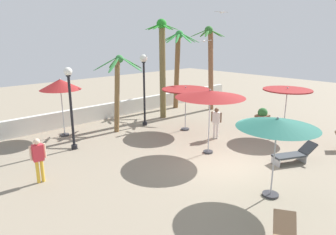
# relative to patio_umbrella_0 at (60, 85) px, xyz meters

# --- Properties ---
(ground_plane) EXTENTS (56.00, 56.00, 0.00)m
(ground_plane) POSITION_rel_patio_umbrella_0_xyz_m (3.04, -8.34, -2.74)
(ground_plane) COLOR gray
(boundary_wall) EXTENTS (25.20, 0.30, 0.96)m
(boundary_wall) POSITION_rel_patio_umbrella_0_xyz_m (3.04, 1.54, -2.27)
(boundary_wall) COLOR silver
(boundary_wall) RESTS_ON ground_plane
(patio_umbrella_0) EXTENTS (2.10, 2.10, 3.07)m
(patio_umbrella_0) POSITION_rel_patio_umbrella_0_xyz_m (0.00, 0.00, 0.00)
(patio_umbrella_0) COLOR #333338
(patio_umbrella_0) RESTS_ON ground_plane
(patio_umbrella_1) EXTENTS (2.63, 2.63, 2.49)m
(patio_umbrella_1) POSITION_rel_patio_umbrella_0_xyz_m (5.48, -3.71, -0.52)
(patio_umbrella_1) COLOR #333338
(patio_umbrella_1) RESTS_ON ground_plane
(patio_umbrella_3) EXTENTS (3.08, 3.08, 2.94)m
(patio_umbrella_3) POSITION_rel_patio_umbrella_0_xyz_m (3.70, -6.87, -0.03)
(patio_umbrella_3) COLOR #333338
(patio_umbrella_3) RESTS_ON ground_plane
(patio_umbrella_4) EXTENTS (2.48, 2.48, 2.60)m
(patio_umbrella_4) POSITION_rel_patio_umbrella_0_xyz_m (8.69, -7.96, -0.38)
(patio_umbrella_4) COLOR #333338
(patio_umbrella_4) RESTS_ON ground_plane
(patio_umbrella_5) EXTENTS (2.58, 2.58, 2.74)m
(patio_umbrella_5) POSITION_rel_patio_umbrella_0_xyz_m (2.20, -10.79, -0.24)
(patio_umbrella_5) COLOR #333338
(patio_umbrella_5) RESTS_ON ground_plane
(palm_tree_0) EXTENTS (2.94, 2.94, 5.58)m
(palm_tree_0) POSITION_rel_patio_umbrella_0_xyz_m (9.17, 0.64, 0.74)
(palm_tree_0) COLOR brown
(palm_tree_0) RESTS_ON ground_plane
(palm_tree_1) EXTENTS (2.03, 2.04, 6.19)m
(palm_tree_1) POSITION_rel_patio_umbrella_0_xyz_m (6.34, -0.83, 0.98)
(palm_tree_1) COLOR brown
(palm_tree_1) RESTS_ON ground_plane
(palm_tree_2) EXTENTS (2.41, 2.48, 5.84)m
(palm_tree_2) POSITION_rel_patio_umbrella_0_xyz_m (10.24, -1.49, 0.77)
(palm_tree_2) COLOR brown
(palm_tree_2) RESTS_ON ground_plane
(palm_tree_3) EXTENTS (2.72, 2.78, 4.21)m
(palm_tree_3) POSITION_rel_patio_umbrella_0_xyz_m (2.65, -1.32, -0.06)
(palm_tree_3) COLOR brown
(palm_tree_3) RESTS_ON ground_plane
(lamp_post_0) EXTENTS (0.43, 0.43, 4.17)m
(lamp_post_0) POSITION_rel_patio_umbrella_0_xyz_m (4.38, -1.42, 0.09)
(lamp_post_0) COLOR black
(lamp_post_0) RESTS_ON ground_plane
(lamp_post_1) EXTENTS (0.38, 0.38, 3.84)m
(lamp_post_1) POSITION_rel_patio_umbrella_0_xyz_m (-0.56, -2.23, -0.34)
(lamp_post_1) COLOR black
(lamp_post_1) RESTS_ON ground_plane
(lounge_chair_1) EXTENTS (1.93, 1.33, 0.84)m
(lounge_chair_1) POSITION_rel_patio_umbrella_0_xyz_m (5.44, -10.07, -2.35)
(lounge_chair_1) COLOR #B7B7BC
(lounge_chair_1) RESTS_ON ground_plane
(guest_0) EXTENTS (0.55, 0.29, 1.68)m
(guest_0) POSITION_rel_patio_umbrella_0_xyz_m (-3.02, -4.55, -1.72)
(guest_0) COLOR gold
(guest_0) RESTS_ON ground_plane
(guest_1) EXTENTS (0.35, 0.53, 1.63)m
(guest_1) POSITION_rel_patio_umbrella_0_xyz_m (5.57, -5.82, -1.76)
(guest_1) COLOR silver
(guest_1) RESTS_ON ground_plane
(seagull_0) EXTENTS (1.30, 0.38, 0.14)m
(seagull_0) POSITION_rel_patio_umbrella_0_xyz_m (9.79, -2.65, 3.90)
(seagull_0) COLOR white
(seagull_1) EXTENTS (0.38, 1.09, 0.14)m
(seagull_1) POSITION_rel_patio_umbrella_0_xyz_m (8.27, -2.56, 2.15)
(seagull_1) COLOR white
(planter) EXTENTS (0.70, 0.70, 0.85)m
(planter) POSITION_rel_patio_umbrella_0_xyz_m (10.31, -5.76, -2.36)
(planter) COLOR brown
(planter) RESTS_ON ground_plane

